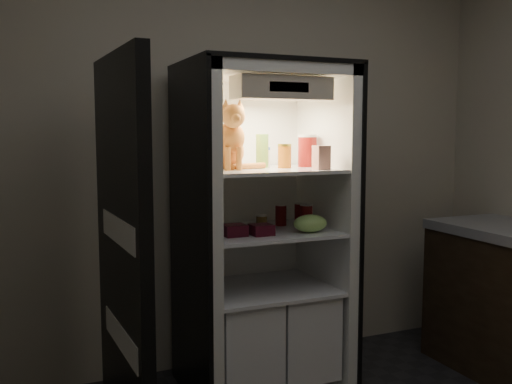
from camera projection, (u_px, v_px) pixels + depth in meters
room_shell at (422, 95)px, 1.95m from camera, size 3.60×3.60×3.60m
refrigerator at (260, 253)px, 3.31m from camera, size 0.90×0.72×1.88m
fridge_door at (123, 257)px, 2.65m from camera, size 0.10×0.87×1.85m
tabby_cat at (229, 143)px, 3.11m from camera, size 0.32×0.37×0.38m
parmesan_shaker at (262, 151)px, 3.26m from camera, size 0.07×0.07×0.19m
mayo_tub at (263, 157)px, 3.32m from camera, size 0.08×0.08×0.11m
salsa_jar at (285, 156)px, 3.22m from camera, size 0.08×0.08×0.14m
pepper_jar at (307, 151)px, 3.34m from camera, size 0.11×0.11×0.19m
cream_carton at (321, 158)px, 3.09m from camera, size 0.08×0.08×0.13m
soda_can_a at (281, 215)px, 3.38m from camera, size 0.07×0.07×0.12m
soda_can_b at (301, 215)px, 3.36m from camera, size 0.07×0.07×0.14m
soda_can_c at (306, 216)px, 3.29m from camera, size 0.07×0.07×0.14m
condiment_jar at (262, 222)px, 3.24m from camera, size 0.06×0.06×0.09m
grape_bag at (310, 223)px, 3.16m from camera, size 0.20×0.14×0.10m
berry_box_left at (234, 230)px, 3.05m from camera, size 0.12×0.12×0.06m
berry_box_right at (261, 230)px, 3.07m from camera, size 0.12×0.12×0.06m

